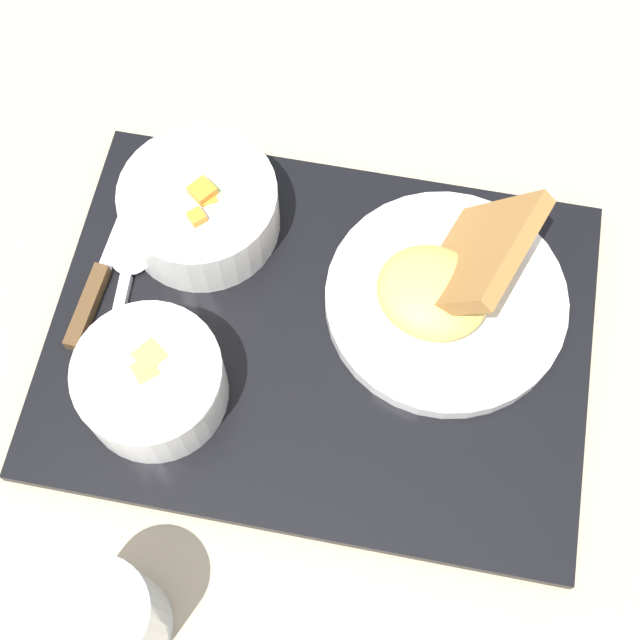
{
  "coord_description": "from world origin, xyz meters",
  "views": [
    {
      "loc": [
        0.08,
        -0.27,
        0.69
      ],
      "look_at": [
        0.0,
        0.0,
        0.04
      ],
      "focal_mm": 50.0,
      "sensor_mm": 36.0,
      "label": 1
    }
  ],
  "objects_px": {
    "bowl_soup": "(151,381)",
    "plate_main": "(446,292)",
    "bowl_salad": "(200,207)",
    "spoon": "(126,278)",
    "knife": "(97,283)",
    "glass_water": "(112,619)"
  },
  "relations": [
    {
      "from": "bowl_soup",
      "to": "plate_main",
      "type": "xyz_separation_m",
      "value": [
        0.2,
        0.14,
        -0.01
      ]
    },
    {
      "from": "bowl_salad",
      "to": "spoon",
      "type": "distance_m",
      "value": 0.09
    },
    {
      "from": "plate_main",
      "to": "knife",
      "type": "bearing_deg",
      "value": -167.32
    },
    {
      "from": "bowl_salad",
      "to": "knife",
      "type": "distance_m",
      "value": 0.11
    },
    {
      "from": "glass_water",
      "to": "bowl_soup",
      "type": "bearing_deg",
      "value": 101.1
    },
    {
      "from": "knife",
      "to": "bowl_soup",
      "type": "bearing_deg",
      "value": -134.91
    },
    {
      "from": "bowl_salad",
      "to": "spoon",
      "type": "height_order",
      "value": "bowl_salad"
    },
    {
      "from": "bowl_salad",
      "to": "glass_water",
      "type": "bearing_deg",
      "value": -81.84
    },
    {
      "from": "knife",
      "to": "spoon",
      "type": "relative_size",
      "value": 1.3
    },
    {
      "from": "spoon",
      "to": "bowl_salad",
      "type": "bearing_deg",
      "value": -42.78
    },
    {
      "from": "plate_main",
      "to": "glass_water",
      "type": "relative_size",
      "value": 2.03
    },
    {
      "from": "knife",
      "to": "plate_main",
      "type": "bearing_deg",
      "value": -78.41
    },
    {
      "from": "bowl_soup",
      "to": "knife",
      "type": "distance_m",
      "value": 0.12
    },
    {
      "from": "bowl_salad",
      "to": "plate_main",
      "type": "bearing_deg",
      "value": -4.37
    },
    {
      "from": "bowl_salad",
      "to": "bowl_soup",
      "type": "height_order",
      "value": "bowl_salad"
    },
    {
      "from": "bowl_soup",
      "to": "plate_main",
      "type": "relative_size",
      "value": 0.58
    },
    {
      "from": "bowl_soup",
      "to": "glass_water",
      "type": "distance_m",
      "value": 0.18
    },
    {
      "from": "plate_main",
      "to": "bowl_salad",
      "type": "bearing_deg",
      "value": 175.63
    },
    {
      "from": "spoon",
      "to": "knife",
      "type": "bearing_deg",
      "value": 108.36
    },
    {
      "from": "bowl_salad",
      "to": "plate_main",
      "type": "height_order",
      "value": "plate_main"
    },
    {
      "from": "knife",
      "to": "spoon",
      "type": "height_order",
      "value": "knife"
    },
    {
      "from": "spoon",
      "to": "glass_water",
      "type": "xyz_separation_m",
      "value": [
        0.09,
        -0.26,
        0.03
      ]
    }
  ]
}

